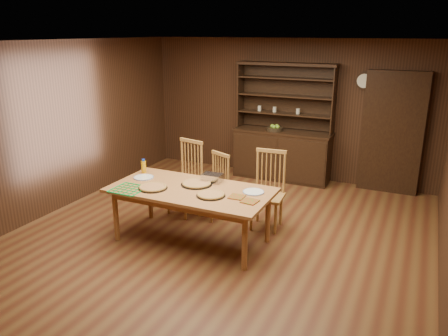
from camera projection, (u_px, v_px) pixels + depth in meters
The scene contains 20 objects.
floor at pixel (219, 236), 6.05m from camera, with size 6.00×6.00×0.00m, color brown.
room_shell at pixel (219, 124), 5.57m from camera, with size 6.00×6.00×6.00m.
china_hutch at pixel (282, 148), 8.25m from camera, with size 1.84×0.52×2.17m.
doorway at pixel (392, 133), 7.47m from camera, with size 1.00×0.18×2.10m, color black.
wall_clock at pixel (364, 81), 7.48m from camera, with size 0.30×0.05×0.30m.
dining_table at pixel (191, 194), 5.72m from camera, with size 2.12×1.06×0.75m.
chair_left at pixel (187, 175), 6.70m from camera, with size 0.56×0.54×1.14m.
chair_center at pixel (216, 183), 6.58m from camera, with size 0.53×0.52×0.99m.
chair_right at pixel (269, 187), 6.22m from camera, with size 0.50×0.48×1.12m.
pizza_left at pixel (153, 187), 5.70m from camera, with size 0.38×0.38×0.04m.
pizza_right at pixel (211, 195), 5.45m from camera, with size 0.37×0.37×0.04m.
pizza_center at pixel (197, 184), 5.84m from camera, with size 0.42×0.42×0.04m.
cooling_rack at pixel (128, 189), 5.67m from camera, with size 0.39×0.39×0.02m, color green, non-canonical shape.
plate_left at pixel (144, 177), 6.11m from camera, with size 0.28×0.28×0.02m.
plate_right at pixel (253, 192), 5.57m from camera, with size 0.28×0.28×0.02m.
foil_dish at pixel (212, 178), 5.96m from camera, with size 0.27×0.19×0.11m, color silver.
juice_bottle at pixel (144, 166), 6.31m from camera, with size 0.07×0.07×0.21m.
pot_holder_a at pixel (250, 201), 5.26m from camera, with size 0.19×0.19×0.01m, color red.
pot_holder_b at pixel (237, 197), 5.40m from camera, with size 0.18×0.18×0.01m, color red.
fruit_bowl at pixel (275, 128), 8.13m from camera, with size 0.30×0.30×0.12m.
Camera 1 is at (2.38, -4.94, 2.73)m, focal length 35.00 mm.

